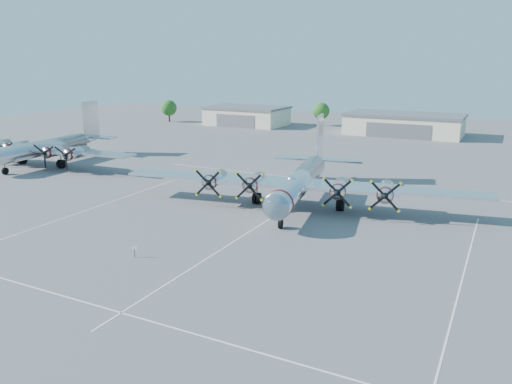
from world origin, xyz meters
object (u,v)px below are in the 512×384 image
at_px(main_bomber_b29, 301,203).
at_px(hangar_center, 404,124).
at_px(hangar_west, 247,116).
at_px(tree_far_west, 169,108).
at_px(tree_west, 321,111).
at_px(info_placard, 134,250).
at_px(bomber_west, 49,164).

bearing_deg(main_bomber_b29, hangar_center, 80.24).
relative_size(hangar_center, main_bomber_b29, 0.62).
bearing_deg(hangar_west, tree_far_west, -170.99).
bearing_deg(main_bomber_b29, hangar_west, 112.75).
relative_size(hangar_center, tree_west, 4.31).
height_order(tree_far_west, tree_west, same).
height_order(hangar_center, info_placard, hangar_center).
distance_m(hangar_center, tree_west, 26.30).
relative_size(tree_west, info_placard, 6.04).
xyz_separation_m(tree_far_west, tree_west, (45.00, 12.00, 0.00)).
distance_m(tree_far_west, tree_west, 46.57).
bearing_deg(hangar_west, hangar_center, -0.00).
bearing_deg(info_placard, hangar_center, 71.09).
distance_m(hangar_center, main_bomber_b29, 70.26).
relative_size(main_bomber_b29, bomber_west, 1.17).
bearing_deg(bomber_west, info_placard, -35.80).
bearing_deg(main_bomber_b29, tree_far_west, 126.57).
xyz_separation_m(hangar_west, tree_far_west, (-25.00, -3.96, 1.51)).
distance_m(tree_west, info_placard, 104.74).
xyz_separation_m(hangar_center, tree_west, (-25.00, 8.04, 1.51)).
bearing_deg(tree_far_west, bomber_west, -72.26).
height_order(main_bomber_b29, info_placard, main_bomber_b29).
distance_m(hangar_west, tree_far_west, 25.36).
height_order(main_bomber_b29, bomber_west, bomber_west).
distance_m(hangar_center, tree_far_west, 70.13).
relative_size(hangar_west, info_placard, 20.56).
height_order(hangar_west, info_placard, hangar_west).
relative_size(main_bomber_b29, info_placard, 42.08).
height_order(hangar_center, tree_far_west, tree_far_west).
bearing_deg(hangar_west, main_bomber_b29, -56.99).
bearing_deg(info_placard, tree_far_west, 109.88).
bearing_deg(hangar_center, info_placard, -93.81).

